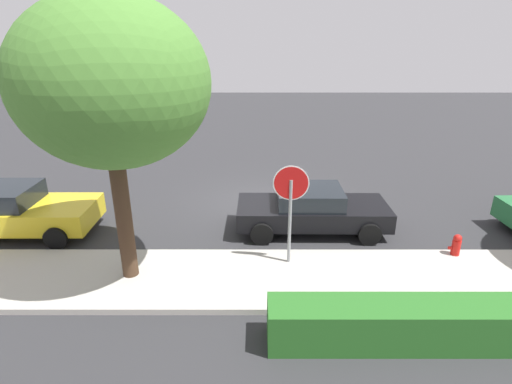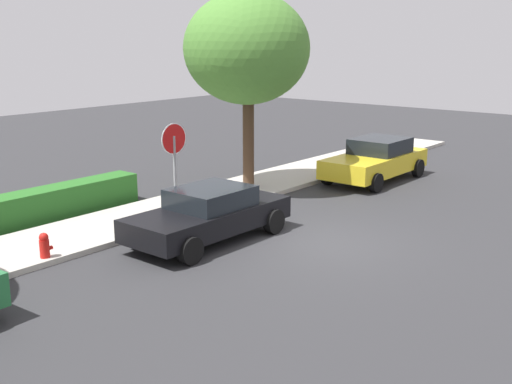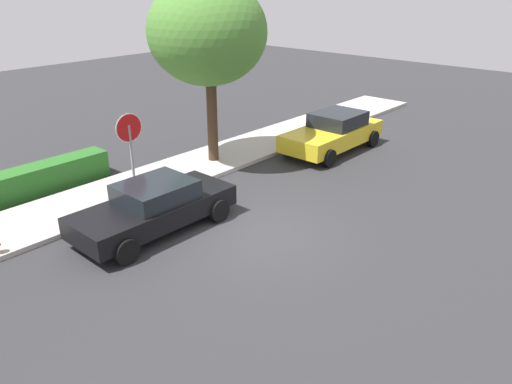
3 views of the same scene
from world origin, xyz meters
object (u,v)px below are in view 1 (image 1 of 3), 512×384
at_px(parked_car_yellow, 13,210).
at_px(parked_car_black, 312,209).
at_px(fire_hydrant, 456,247).
at_px(stop_sign, 291,198).
at_px(street_tree_near_corner, 113,84).

bearing_deg(parked_car_yellow, parked_car_black, -178.64).
xyz_separation_m(parked_car_black, fire_hydrant, (-3.55, 1.70, -0.33)).
xyz_separation_m(stop_sign, parked_car_yellow, (7.92, -1.85, -1.13)).
bearing_deg(street_tree_near_corner, fire_hydrant, -173.78).
distance_m(stop_sign, parked_car_yellow, 8.21).
relative_size(stop_sign, parked_car_black, 0.61).
xyz_separation_m(parked_car_black, parked_car_yellow, (8.75, 0.21, 0.05)).
bearing_deg(fire_hydrant, parked_car_yellow, -6.90).
relative_size(parked_car_black, street_tree_near_corner, 0.70).
bearing_deg(stop_sign, fire_hydrant, -175.33).
bearing_deg(street_tree_near_corner, stop_sign, -171.96).
height_order(stop_sign, fire_hydrant, stop_sign).
distance_m(parked_car_yellow, street_tree_near_corner, 6.17).
xyz_separation_m(stop_sign, fire_hydrant, (-4.37, -0.36, -1.51)).
xyz_separation_m(parked_car_black, street_tree_near_corner, (4.52, 2.57, 3.88)).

